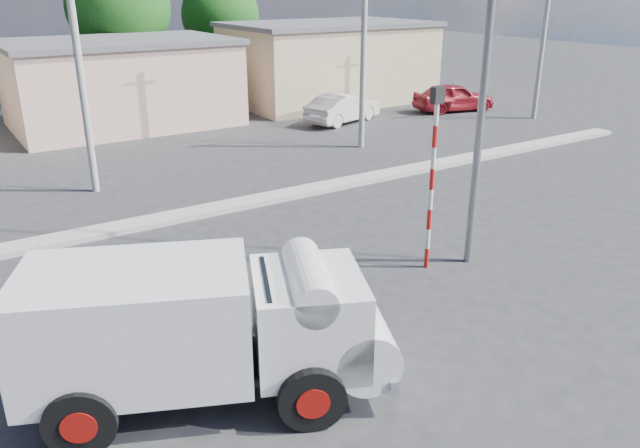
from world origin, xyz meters
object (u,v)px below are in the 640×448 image
cyclist (300,293)px  car_cream (343,108)px  car_red (454,97)px  bicycle (300,307)px  traffic_pole (433,165)px  truck (210,327)px  streetlight (481,57)px

cyclist → car_cream: bearing=-55.6°
car_cream → car_red: car_red is taller
bicycle → traffic_pole: traffic_pole is taller
bicycle → cyclist: cyclist is taller
bicycle → cyclist: size_ratio=1.21×
car_cream → truck: bearing=122.1°
truck → cyclist: (2.29, 0.99, -0.49)m
streetlight → car_red: bearing=46.5°
truck → streetlight: (7.38, 1.60, 3.63)m
bicycle → car_red: 24.17m
truck → bicycle: 2.62m
streetlight → truck: bearing=-167.8°
traffic_pole → cyclist: bearing=-167.7°
truck → bicycle: size_ratio=3.00×
bicycle → streetlight: streetlight is taller
car_cream → traffic_pole: bearing=134.5°
cyclist → car_cream: cyclist is taller
car_cream → car_red: size_ratio=0.99×
car_cream → cyclist: bearing=125.2°
cyclist → traffic_pole: 4.59m
car_red → truck: bearing=140.2°
car_cream → car_red: bearing=-114.3°
bicycle → traffic_pole: (4.15, 0.90, 2.05)m
truck → car_red: (21.16, 16.10, -0.59)m
cyclist → car_red: cyclist is taller
cyclist → streetlight: (5.09, 0.60, 4.11)m
car_cream → streetlight: streetlight is taller
cyclist → traffic_pole: (4.15, 0.90, 1.74)m
streetlight → cyclist: bearing=-173.2°
streetlight → traffic_pole: bearing=162.3°
truck → car_cream: (14.44, 16.91, -0.62)m
traffic_pole → car_red: bearing=44.0°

